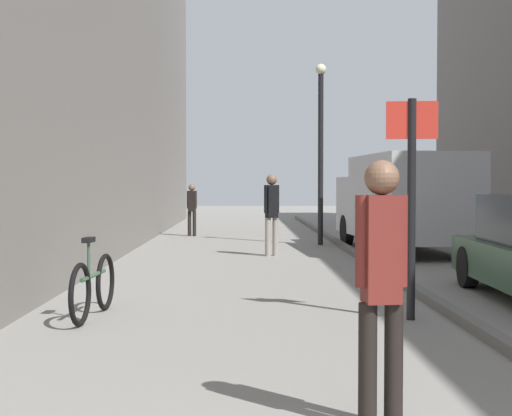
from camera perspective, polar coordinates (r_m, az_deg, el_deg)
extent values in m
plane|color=gray|center=(14.00, 2.81, -4.68)|extent=(80.00, 80.00, 0.00)
cube|color=#615F5B|center=(14.19, 9.21, -4.37)|extent=(0.16, 40.00, 0.12)
cylinder|color=gray|center=(16.02, 0.95, -2.31)|extent=(0.13, 0.13, 0.86)
cylinder|color=gray|center=(16.10, 1.54, -2.29)|extent=(0.13, 0.13, 0.86)
cube|color=black|center=(16.02, 1.25, 0.53)|extent=(0.30, 0.28, 0.73)
cylinder|color=black|center=(15.96, 0.82, 0.72)|extent=(0.10, 0.10, 0.62)
cylinder|color=black|center=(16.07, 1.67, 0.73)|extent=(0.10, 0.10, 0.62)
sphere|color=brown|center=(16.02, 1.25, 2.26)|extent=(0.24, 0.24, 0.24)
cylinder|color=black|center=(4.86, 8.83, -12.25)|extent=(0.12, 0.12, 0.82)
cylinder|color=black|center=(4.91, 10.84, -12.12)|extent=(0.12, 0.12, 0.82)
cube|color=maroon|center=(4.76, 9.90, -3.22)|extent=(0.25, 0.22, 0.70)
cylinder|color=maroon|center=(4.71, 8.44, -2.62)|extent=(0.10, 0.10, 0.60)
cylinder|color=maroon|center=(4.79, 11.33, -2.56)|extent=(0.10, 0.10, 0.60)
sphere|color=brown|center=(4.74, 9.93, 2.39)|extent=(0.23, 0.23, 0.23)
cylinder|color=black|center=(22.40, -5.29, -1.25)|extent=(0.11, 0.11, 0.76)
cylinder|color=black|center=(22.35, -4.90, -1.26)|extent=(0.11, 0.11, 0.76)
cube|color=black|center=(22.34, -5.10, 0.54)|extent=(0.25, 0.23, 0.64)
cylinder|color=black|center=(22.38, -5.38, 0.66)|extent=(0.09, 0.09, 0.55)
cylinder|color=black|center=(22.31, -4.82, 0.66)|extent=(0.09, 0.09, 0.55)
sphere|color=brown|center=(22.34, -5.10, 1.63)|extent=(0.21, 0.21, 0.21)
cube|color=#B7B7BC|center=(16.80, 12.19, 0.85)|extent=(2.33, 4.07, 1.94)
cube|color=#B7B7BC|center=(19.42, 9.78, 0.28)|extent=(2.15, 1.68, 1.45)
cube|color=black|center=(19.93, 9.38, 1.24)|extent=(1.72, 0.17, 0.64)
cylinder|color=black|center=(19.09, 7.20, -1.74)|extent=(0.28, 0.81, 0.80)
cylinder|color=black|center=(19.57, 12.50, -1.68)|extent=(0.28, 0.81, 0.80)
cylinder|color=black|center=(15.36, 10.30, -2.62)|extent=(0.28, 0.81, 0.80)
cylinder|color=black|center=(15.96, 16.71, -2.51)|extent=(0.28, 0.81, 0.80)
cylinder|color=black|center=(11.64, 16.42, -4.50)|extent=(0.22, 0.65, 0.64)
cylinder|color=black|center=(8.64, 12.20, -0.13)|extent=(0.10, 0.10, 2.60)
cube|color=red|center=(8.67, 12.25, 6.82)|extent=(0.60, 0.09, 0.44)
cylinder|color=black|center=(19.06, 5.14, 3.83)|extent=(0.14, 0.14, 4.50)
sphere|color=beige|center=(19.28, 5.16, 10.89)|extent=(0.28, 0.28, 0.28)
torus|color=black|center=(9.37, -11.84, -5.75)|extent=(0.12, 0.72, 0.72)
torus|color=black|center=(8.38, -13.76, -6.67)|extent=(0.12, 0.72, 0.72)
cylinder|color=#335138|center=(8.85, -12.75, -5.22)|extent=(0.12, 0.95, 0.05)
cylinder|color=#335138|center=(8.65, -13.11, -3.92)|extent=(0.04, 0.04, 0.40)
cube|color=black|center=(8.63, -13.12, -2.47)|extent=(0.12, 0.25, 0.06)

